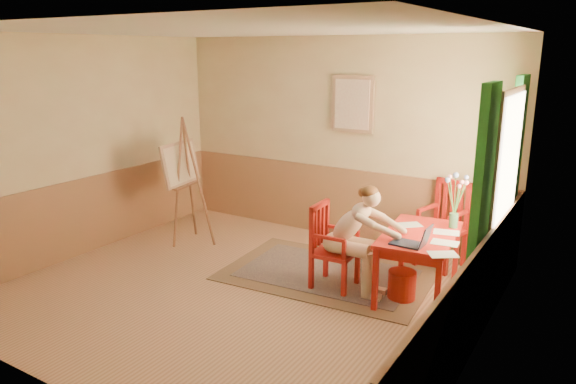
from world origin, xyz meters
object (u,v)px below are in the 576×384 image
Objects in this scene: chair_left at (331,246)px; figure at (355,234)px; table at (420,241)px; laptop at (413,241)px; chair_back at (444,224)px; easel at (183,169)px.

figure reaches higher than chair_left.
laptop is at bearing -81.25° from table.
chair_left is at bearing -162.22° from table.
chair_back is 3.52m from easel.
easel is (-3.35, -0.00, 0.41)m from table.
chair_left reaches higher than laptop.
figure is (-0.60, -1.30, 0.15)m from chair_back.
figure is 0.71× the size of easel.
chair_back is 1.45m from laptop.
easel is (-3.41, 0.41, 0.27)m from laptop.
chair_back is 1.44m from figure.
table is 3.27× the size of laptop.
figure is 0.70m from laptop.
easel is (-3.33, -1.02, 0.51)m from chair_back.
laptop is (0.68, -0.12, 0.08)m from figure.
chair_back reaches higher than table.
easel is at bearing -163.04° from chair_back.
chair_left is 1.58m from chair_back.
chair_back is at bearing 55.67° from chair_left.
chair_back reaches higher than laptop.
chair_left is at bearing -124.33° from chair_back.
easel is (-2.44, 0.29, 0.55)m from chair_left.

